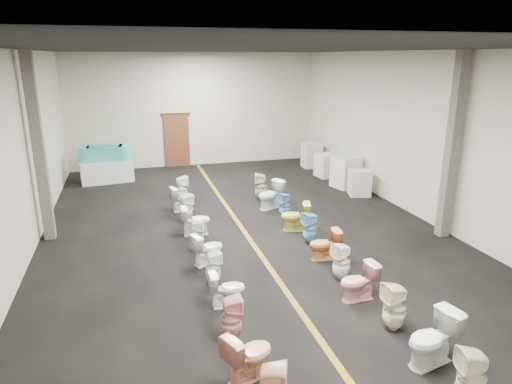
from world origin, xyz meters
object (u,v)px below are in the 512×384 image
(toilet_left_5, at_px, (213,268))
(toilet_left_7, at_px, (197,234))
(toilet_left_2, at_px, (249,355))
(toilet_right_1, at_px, (433,339))
(appliance_crate_d, at_px, (311,155))
(toilet_left_11, at_px, (182,189))
(display_table, at_px, (107,171))
(toilet_left_6, at_px, (208,249))
(appliance_crate_c, at_px, (327,165))
(toilet_left_10, at_px, (183,198))
(toilet_right_5, at_px, (325,245))
(toilet_right_8, at_px, (285,205))
(toilet_left_9, at_px, (186,208))
(toilet_right_2, at_px, (394,307))
(toilet_right_6, at_px, (310,228))
(toilet_right_9, at_px, (270,195))
(appliance_crate_b, at_px, (346,172))
(toilet_right_3, at_px, (358,282))
(toilet_right_4, at_px, (342,261))
(bathtub, at_px, (105,152))
(toilet_right_0, at_px, (472,377))
(toilet_right_10, at_px, (261,186))
(toilet_left_3, at_px, (231,318))
(toilet_left_8, at_px, (196,221))
(appliance_crate_a, at_px, (359,183))
(toilet_right_7, at_px, (295,216))
(toilet_left_4, at_px, (227,289))

(toilet_left_5, height_order, toilet_left_7, toilet_left_7)
(toilet_left_2, xyz_separation_m, toilet_right_1, (2.65, -0.43, 0.04))
(appliance_crate_d, relative_size, toilet_left_11, 1.21)
(display_table, relative_size, toilet_left_6, 2.47)
(appliance_crate_c, height_order, toilet_left_10, appliance_crate_c)
(toilet_right_5, bearing_deg, toilet_right_8, -175.01)
(toilet_right_1, bearing_deg, toilet_left_9, -172.18)
(toilet_right_2, relative_size, toilet_right_6, 1.06)
(toilet_right_9, bearing_deg, toilet_left_11, -141.86)
(appliance_crate_b, distance_m, toilet_right_9, 3.51)
(toilet_right_1, bearing_deg, toilet_left_10, -174.71)
(toilet_left_9, xyz_separation_m, toilet_left_11, (0.10, 1.79, 0.03))
(toilet_right_2, relative_size, toilet_right_3, 1.16)
(toilet_right_4, height_order, toilet_right_8, toilet_right_4)
(bathtub, distance_m, toilet_right_0, 13.66)
(toilet_right_0, relative_size, toilet_right_1, 0.98)
(toilet_right_4, bearing_deg, toilet_right_6, 165.65)
(toilet_right_2, height_order, toilet_right_10, toilet_right_10)
(toilet_right_1, bearing_deg, toilet_right_10, 167.93)
(toilet_left_3, xyz_separation_m, toilet_left_7, (0.03, 3.71, -0.02))
(appliance_crate_b, height_order, toilet_right_3, appliance_crate_b)
(bathtub, bearing_deg, toilet_left_10, -57.35)
(toilet_right_2, bearing_deg, toilet_left_6, -143.41)
(toilet_right_8, bearing_deg, toilet_left_3, -49.32)
(toilet_right_8, bearing_deg, toilet_left_10, -139.69)
(toilet_left_7, distance_m, toilet_left_8, 0.90)
(toilet_left_6, relative_size, toilet_left_10, 0.98)
(display_table, relative_size, appliance_crate_d, 1.78)
(appliance_crate_c, bearing_deg, appliance_crate_a, -90.00)
(toilet_left_2, height_order, toilet_right_3, toilet_left_2)
(display_table, height_order, toilet_left_7, display_table)
(toilet_right_3, bearing_deg, toilet_left_6, -136.24)
(toilet_left_3, bearing_deg, toilet_left_7, 1.01)
(toilet_left_3, distance_m, toilet_left_11, 7.40)
(toilet_right_4, relative_size, toilet_right_8, 1.06)
(toilet_left_5, bearing_deg, toilet_right_7, -58.05)
(display_table, xyz_separation_m, toilet_left_2, (2.20, -11.51, -0.02))
(toilet_right_2, xyz_separation_m, toilet_right_9, (-0.06, 6.54, -0.00))
(toilet_left_2, xyz_separation_m, toilet_right_8, (2.67, 6.14, -0.01))
(toilet_left_11, xyz_separation_m, toilet_right_10, (2.43, -0.42, 0.01))
(toilet_left_3, relative_size, toilet_right_10, 0.88)
(toilet_left_4, height_order, toilet_right_9, toilet_right_9)
(toilet_left_7, xyz_separation_m, toilet_right_6, (2.67, -0.42, 0.04))
(display_table, xyz_separation_m, toilet_right_10, (4.72, -3.56, 0.03))
(toilet_left_3, relative_size, toilet_right_8, 1.02)
(appliance_crate_a, relative_size, toilet_left_7, 1.16)
(toilet_right_0, relative_size, toilet_right_2, 0.97)
(toilet_left_10, height_order, toilet_right_8, same)
(appliance_crate_c, xyz_separation_m, toilet_right_10, (-3.20, -2.07, -0.00))
(toilet_left_7, bearing_deg, toilet_left_9, 16.88)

